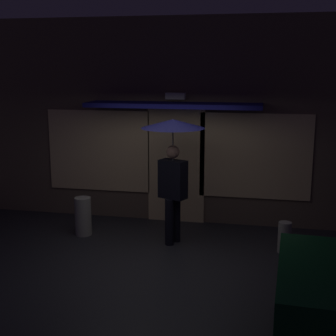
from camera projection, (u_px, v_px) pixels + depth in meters
name	position (u px, v px, depth m)	size (l,w,h in m)	color
ground_plane	(150.00, 265.00, 7.33)	(18.00, 18.00, 0.00)	#26262B
building_facade	(178.00, 122.00, 9.16)	(9.64, 1.00, 3.90)	brown
person_with_umbrella	(173.00, 152.00, 7.91)	(1.06, 1.06, 2.14)	black
sidewalk_bollard	(83.00, 216.00, 8.57)	(0.29, 0.29, 0.69)	#9E998E
sidewalk_bollard_2	(284.00, 237.00, 7.77)	(0.21, 0.21, 0.51)	#9E998E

